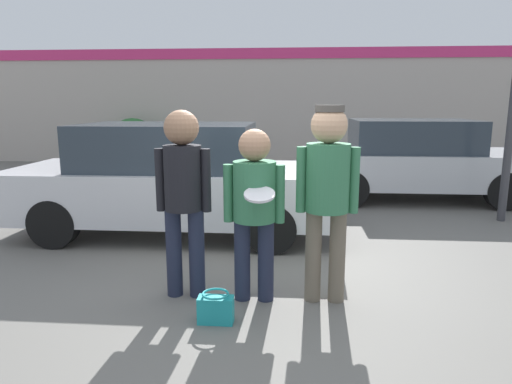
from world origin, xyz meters
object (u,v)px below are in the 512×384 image
Objects in this scene: person_left at (183,187)px; parked_car_near at (174,180)px; parked_car_far at (414,160)px; shrub at (133,142)px; person_right at (327,184)px; person_middle_with_frisbee at (254,200)px; handbag at (216,308)px.

person_left is 0.40× the size of parked_car_near.
shrub is (-6.90, 3.96, -0.06)m from parked_car_far.
parked_car_far is (2.00, 4.80, -0.36)m from person_right.
person_left reaches higher than person_middle_with_frisbee.
person_right is 0.43× the size of parked_car_far.
parked_car_near is 7.24m from shrub.
handbag is at bearing -150.99° from person_right.
person_right is at bearing -0.41° from person_left.
person_left is 0.67m from person_middle_with_frisbee.
person_right reaches higher than person_middle_with_frisbee.
person_middle_with_frisbee reaches higher than parked_car_near.
person_right reaches higher than parked_car_near.
handbag is at bearing -68.69° from parked_car_near.
person_middle_with_frisbee is 5.36× the size of handbag.
shrub is (-2.92, 6.63, -0.07)m from parked_car_near.
parked_car_far is 7.95m from shrub.
shrub is (-4.90, 8.76, -0.42)m from person_right.
person_middle_with_frisbee is 1.01m from handbag.
person_right is 6.04× the size of handbag.
parked_car_near is at bearing 111.31° from handbag.
shrub is 10.11m from handbag.
parked_car_far is (3.32, 4.79, -0.31)m from person_left.
person_right reaches higher than handbag.
person_right reaches higher than parked_car_far.
person_right is 5.21m from parked_car_far.
handbag is (3.95, -9.28, -0.57)m from shrub.
person_left is 2.24m from parked_car_near.
person_right is 0.40× the size of parked_car_near.
handbag is (1.04, -2.65, -0.64)m from parked_car_near.
shrub is at bearing 115.74° from person_middle_with_frisbee.
person_left is at bearing 125.30° from handbag.
person_middle_with_frisbee is 2.54m from parked_car_near.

